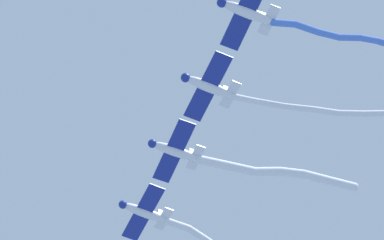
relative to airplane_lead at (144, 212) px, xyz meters
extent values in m
ellipsoid|color=silver|center=(0.13, -0.03, -0.01)|extent=(5.41, 2.26, 1.08)
sphere|color=navy|center=(-2.34, 0.54, -0.01)|extent=(1.11, 1.11, 0.92)
ellipsoid|color=#1E2847|center=(-0.52, 0.12, 0.39)|extent=(1.45, 1.00, 0.58)
cube|color=navy|center=(-0.05, 0.01, -0.16)|extent=(3.51, 7.92, 0.14)
cube|color=silver|center=(2.30, -0.53, 0.08)|extent=(1.67, 3.16, 0.12)
cube|color=navy|center=(2.19, -0.51, 0.65)|extent=(1.21, 0.41, 1.49)
cylinder|color=white|center=(3.92, -0.98, -0.11)|extent=(2.66, 1.43, 0.84)
cylinder|color=white|center=(6.31, -1.40, -0.34)|extent=(2.52, 0.92, 1.14)
sphere|color=white|center=(2.71, -0.63, -0.07)|extent=(0.76, 0.76, 0.76)
sphere|color=white|center=(5.14, -1.32, -0.15)|extent=(0.76, 0.76, 0.76)
sphere|color=white|center=(7.48, -1.48, -0.53)|extent=(0.76, 0.76, 0.76)
ellipsoid|color=silver|center=(-1.94, -8.13, 0.29)|extent=(5.39, 2.53, 1.08)
sphere|color=navy|center=(-4.37, -7.42, 0.29)|extent=(1.14, 1.14, 0.92)
ellipsoid|color=#1E2847|center=(-2.58, -7.95, 0.69)|extent=(1.47, 1.07, 0.58)
cube|color=navy|center=(-2.12, -8.08, 0.14)|extent=(3.90, 7.91, 0.14)
cube|color=silver|center=(0.19, -8.76, 0.38)|extent=(1.82, 3.18, 0.12)
cube|color=navy|center=(0.09, -8.73, 0.95)|extent=(1.20, 0.48, 1.49)
cylinder|color=white|center=(1.98, -9.41, 0.33)|extent=(3.17, 1.95, 1.16)
cylinder|color=white|center=(4.84, -10.47, 0.59)|extent=(3.37, 1.93, 1.29)
cylinder|color=white|center=(7.50, -11.67, 1.06)|extent=(3.04, 2.18, 1.65)
cylinder|color=white|center=(9.88, -12.96, 1.50)|extent=(2.93, 2.06, 1.21)
cylinder|color=white|center=(12.53, -14.01, 1.77)|extent=(3.25, 1.80, 1.27)
cylinder|color=white|center=(15.41, -14.93, 2.07)|extent=(3.29, 1.83, 1.27)
sphere|color=white|center=(0.60, -8.88, 0.23)|extent=(0.94, 0.94, 0.94)
sphere|color=white|center=(3.36, -9.95, 0.42)|extent=(0.94, 0.94, 0.94)
sphere|color=white|center=(6.32, -10.99, 0.75)|extent=(0.94, 0.94, 0.94)
sphere|color=white|center=(8.68, -12.35, 1.38)|extent=(0.94, 0.94, 0.94)
sphere|color=white|center=(11.09, -13.56, 1.62)|extent=(0.94, 0.94, 0.94)
sphere|color=white|center=(13.96, -14.46, 1.92)|extent=(0.94, 0.94, 0.94)
sphere|color=white|center=(16.87, -15.40, 2.23)|extent=(0.94, 0.94, 0.94)
ellipsoid|color=silver|center=(-4.02, -16.23, -0.01)|extent=(5.40, 2.38, 1.08)
sphere|color=navy|center=(-6.46, -15.60, -0.01)|extent=(1.12, 1.12, 0.92)
ellipsoid|color=#1E2847|center=(-4.66, -16.07, 0.39)|extent=(1.46, 1.03, 0.58)
cube|color=navy|center=(-4.19, -16.19, -0.16)|extent=(3.68, 7.92, 0.14)
cube|color=silver|center=(-1.86, -16.79, 0.08)|extent=(1.73, 3.17, 0.12)
cube|color=navy|center=(-1.96, -16.76, 0.65)|extent=(1.20, 0.44, 1.49)
cylinder|color=white|center=(-0.26, -17.32, 0.15)|extent=(2.70, 1.45, 1.12)
cylinder|color=white|center=(2.12, -18.37, 0.33)|extent=(2.69, 1.81, 0.73)
cylinder|color=white|center=(4.62, -19.71, 0.42)|extent=(3.00, 1.98, 0.93)
cylinder|color=white|center=(7.15, -20.96, 0.76)|extent=(2.78, 1.66, 1.07)
cylinder|color=white|center=(9.51, -22.18, 1.19)|extent=(2.73, 1.91, 1.15)
cylinder|color=white|center=(11.68, -23.53, 1.65)|extent=(2.51, 1.86, 1.16)
sphere|color=white|center=(-1.45, -16.90, -0.07)|extent=(0.64, 0.64, 0.64)
sphere|color=white|center=(0.93, -17.75, 0.38)|extent=(0.64, 0.64, 0.64)
sphere|color=white|center=(3.30, -19.00, 0.29)|extent=(0.64, 0.64, 0.64)
sphere|color=white|center=(5.94, -20.42, 0.56)|extent=(0.64, 0.64, 0.64)
sphere|color=white|center=(8.37, -21.50, 0.95)|extent=(0.64, 0.64, 0.64)
sphere|color=white|center=(10.66, -22.87, 1.42)|extent=(0.64, 0.64, 0.64)
ellipsoid|color=silver|center=(-6.09, -24.34, 0.29)|extent=(5.39, 2.52, 1.08)
sphere|color=navy|center=(-8.52, -23.63, 0.29)|extent=(1.14, 1.14, 0.92)
ellipsoid|color=#1E2847|center=(-6.72, -24.15, 0.69)|extent=(1.47, 1.06, 0.58)
cube|color=navy|center=(-6.26, -24.29, 0.14)|extent=(3.88, 7.91, 0.14)
cube|color=silver|center=(-3.95, -24.96, 0.38)|extent=(1.81, 3.17, 0.12)
cube|color=navy|center=(-4.05, -24.93, 0.95)|extent=(1.20, 0.47, 1.49)
cylinder|color=#4C75DB|center=(-2.56, -25.57, 0.52)|extent=(2.43, 1.59, 1.31)
cylinder|color=#4C75DB|center=(-0.41, -26.36, 1.04)|extent=(2.61, 1.23, 1.12)
cylinder|color=#4C75DB|center=(1.93, -27.01, 1.61)|extent=(2.72, 1.34, 1.39)
cylinder|color=#4C75DB|center=(4.05, -27.90, 2.26)|extent=(2.40, 1.66, 1.33)
cylinder|color=#4C75DB|center=(5.90, -28.72, 2.95)|extent=(2.24, 1.20, 1.47)
sphere|color=#4C75DB|center=(-3.54, -25.08, 0.23)|extent=(0.66, 0.66, 0.66)
sphere|color=#4C75DB|center=(-1.58, -26.07, 0.82)|extent=(0.66, 0.66, 0.66)
sphere|color=#4C75DB|center=(0.75, -26.66, 1.25)|extent=(0.66, 0.66, 0.66)
sphere|color=#4C75DB|center=(3.10, -27.36, 1.96)|extent=(0.66, 0.66, 0.66)
sphere|color=#4C75DB|center=(5.00, -28.44, 2.56)|extent=(0.66, 0.66, 0.66)
sphere|color=#4C75DB|center=(6.81, -29.00, 3.35)|extent=(0.66, 0.66, 0.66)
camera|label=1|loc=(-27.28, -43.14, -65.18)|focal=71.81mm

